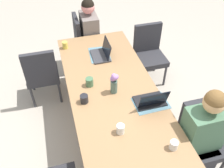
% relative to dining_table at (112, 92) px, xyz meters
% --- Properties ---
extents(ground_plane, '(10.00, 10.00, 0.00)m').
position_rel_dining_table_xyz_m(ground_plane, '(0.00, 0.00, -0.67)').
color(ground_plane, '#B2A899').
extents(dining_table, '(2.36, 0.98, 0.74)m').
position_rel_dining_table_xyz_m(dining_table, '(0.00, 0.00, 0.00)').
color(dining_table, '#9E754C').
rests_on(dining_table, ground_plane).
extents(chair_head_left_left_near, '(0.44, 0.44, 0.90)m').
position_rel_dining_table_xyz_m(chair_head_left_left_near, '(-1.47, -0.05, -0.17)').
color(chair_head_left_left_near, '#2D2D33').
rests_on(chair_head_left_left_near, ground_plane).
extents(person_head_left_left_near, '(0.40, 0.36, 1.19)m').
position_rel_dining_table_xyz_m(person_head_left_left_near, '(-1.41, 0.03, -0.14)').
color(person_head_left_left_near, '#2D2D33').
rests_on(person_head_left_left_near, ground_plane).
extents(chair_far_left_mid, '(0.44, 0.44, 0.90)m').
position_rel_dining_table_xyz_m(chair_far_left_mid, '(0.70, 0.77, -0.17)').
color(chair_far_left_mid, '#2D2D33').
rests_on(chair_far_left_mid, ground_plane).
extents(person_far_left_mid, '(0.36, 0.40, 1.19)m').
position_rel_dining_table_xyz_m(person_far_left_mid, '(0.78, 0.71, -0.14)').
color(person_far_left_mid, '#2D2D33').
rests_on(person_far_left_mid, ground_plane).
extents(chair_far_right_near, '(0.44, 0.44, 0.90)m').
position_rel_dining_table_xyz_m(chair_far_right_near, '(-0.88, 0.83, -0.17)').
color(chair_far_right_near, '#2D2D33').
rests_on(chair_far_right_near, ground_plane).
extents(chair_near_right_far, '(0.44, 0.44, 0.90)m').
position_rel_dining_table_xyz_m(chair_near_right_far, '(-0.79, -0.78, -0.17)').
color(chair_near_right_far, '#2D2D33').
rests_on(chair_near_right_far, ground_plane).
extents(flower_vase, '(0.09, 0.09, 0.26)m').
position_rel_dining_table_xyz_m(flower_vase, '(0.08, 0.00, 0.22)').
color(flower_vase, '#4C6B60').
rests_on(flower_vase, dining_table).
extents(placemat_head_left_left_near, '(0.38, 0.29, 0.00)m').
position_rel_dining_table_xyz_m(placemat_head_left_left_near, '(-0.66, 0.01, 0.07)').
color(placemat_head_left_left_near, slate).
rests_on(placemat_head_left_left_near, dining_table).
extents(placemat_far_left_mid, '(0.27, 0.37, 0.00)m').
position_rel_dining_table_xyz_m(placemat_far_left_mid, '(0.35, 0.33, 0.07)').
color(placemat_far_left_mid, slate).
rests_on(placemat_far_left_mid, dining_table).
extents(laptop_head_left_left_near, '(0.32, 0.22, 0.21)m').
position_rel_dining_table_xyz_m(laptop_head_left_left_near, '(-0.62, 0.04, 0.11)').
color(laptop_head_left_left_near, '#38383D').
rests_on(laptop_head_left_left_near, dining_table).
extents(laptop_far_left_mid, '(0.22, 0.32, 0.21)m').
position_rel_dining_table_xyz_m(laptop_far_left_mid, '(0.35, 0.33, 0.11)').
color(laptop_far_left_mid, black).
rests_on(laptop_far_left_mid, dining_table).
extents(coffee_mug_near_left, '(0.08, 0.08, 0.10)m').
position_rel_dining_table_xyz_m(coffee_mug_near_left, '(0.63, -0.09, 0.12)').
color(coffee_mug_near_left, white).
rests_on(coffee_mug_near_left, dining_table).
extents(coffee_mug_near_right, '(0.09, 0.09, 0.10)m').
position_rel_dining_table_xyz_m(coffee_mug_near_right, '(-0.10, -0.24, 0.12)').
color(coffee_mug_near_right, '#47704C').
rests_on(coffee_mug_near_right, dining_table).
extents(coffee_mug_centre_left, '(0.09, 0.09, 0.09)m').
position_rel_dining_table_xyz_m(coffee_mug_centre_left, '(0.14, -0.34, 0.11)').
color(coffee_mug_centre_left, '#232328').
rests_on(coffee_mug_centre_left, dining_table).
extents(coffee_mug_centre_right, '(0.08, 0.08, 0.09)m').
position_rel_dining_table_xyz_m(coffee_mug_centre_right, '(0.92, 0.31, 0.11)').
color(coffee_mug_centre_right, white).
rests_on(coffee_mug_centre_right, dining_table).
extents(coffee_mug_far_left, '(0.07, 0.07, 0.10)m').
position_rel_dining_table_xyz_m(coffee_mug_far_left, '(-0.94, -0.40, 0.12)').
color(coffee_mug_far_left, '#DBC64C').
rests_on(coffee_mug_far_left, dining_table).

